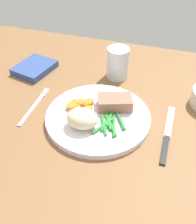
% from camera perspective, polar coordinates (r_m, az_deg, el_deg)
% --- Properties ---
extents(dining_table, '(1.20, 0.90, 0.02)m').
position_cam_1_polar(dining_table, '(0.70, 2.42, -3.11)').
color(dining_table, brown).
rests_on(dining_table, ground).
extents(dinner_plate, '(0.27, 0.27, 0.02)m').
position_cam_1_polar(dinner_plate, '(0.70, 0.00, -1.12)').
color(dinner_plate, white).
rests_on(dinner_plate, dining_table).
extents(meat_portion, '(0.10, 0.08, 0.03)m').
position_cam_1_polar(meat_portion, '(0.70, 3.87, 1.96)').
color(meat_portion, '#A86B56').
rests_on(meat_portion, dinner_plate).
extents(mashed_potatoes, '(0.08, 0.06, 0.05)m').
position_cam_1_polar(mashed_potatoes, '(0.65, -3.34, -1.37)').
color(mashed_potatoes, beige).
rests_on(mashed_potatoes, dinner_plate).
extents(carrot_slices, '(0.07, 0.06, 0.01)m').
position_cam_1_polar(carrot_slices, '(0.72, -3.85, 1.57)').
color(carrot_slices, orange).
rests_on(carrot_slices, dinner_plate).
extents(green_beans, '(0.08, 0.10, 0.01)m').
position_cam_1_polar(green_beans, '(0.66, 2.45, -2.26)').
color(green_beans, '#2D8C38').
rests_on(green_beans, dinner_plate).
extents(fork, '(0.01, 0.17, 0.00)m').
position_cam_1_polar(fork, '(0.76, -13.31, 1.21)').
color(fork, silver).
rests_on(fork, dining_table).
extents(knife, '(0.02, 0.20, 0.01)m').
position_cam_1_polar(knife, '(0.68, 14.44, -4.62)').
color(knife, black).
rests_on(knife, dining_table).
extents(water_glass, '(0.07, 0.07, 0.10)m').
position_cam_1_polar(water_glass, '(0.84, 4.19, 9.92)').
color(water_glass, silver).
rests_on(water_glass, dining_table).
extents(napkin, '(0.13, 0.14, 0.02)m').
position_cam_1_polar(napkin, '(0.91, -13.23, 9.08)').
color(napkin, '#334C8C').
rests_on(napkin, dining_table).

